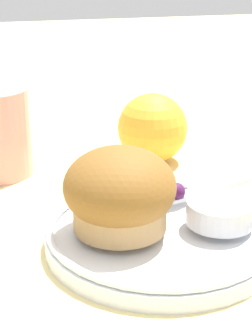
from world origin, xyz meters
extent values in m
plane|color=beige|center=(0.00, 0.00, 0.00)|extent=(3.00, 3.00, 0.00)
cylinder|color=white|center=(-0.01, -0.01, 0.01)|extent=(0.19, 0.19, 0.01)
torus|color=white|center=(-0.01, -0.01, 0.02)|extent=(0.19, 0.19, 0.01)
cylinder|color=tan|center=(-0.04, -0.01, 0.03)|extent=(0.08, 0.08, 0.03)
ellipsoid|color=brown|center=(-0.04, -0.01, 0.06)|extent=(0.09, 0.09, 0.06)
cylinder|color=silver|center=(0.04, -0.02, 0.03)|extent=(0.06, 0.06, 0.02)
cylinder|color=white|center=(0.04, -0.02, 0.04)|extent=(0.05, 0.05, 0.00)
sphere|color=#4C194C|center=(0.00, 0.03, 0.03)|extent=(0.02, 0.02, 0.02)
sphere|color=#4C194C|center=(0.02, 0.03, 0.03)|extent=(0.02, 0.02, 0.02)
cube|color=silver|center=(0.01, 0.03, 0.02)|extent=(0.18, 0.07, 0.00)
sphere|color=#F4A82D|center=(0.04, 0.18, 0.04)|extent=(0.08, 0.08, 0.08)
camera|label=1|loc=(-0.14, -0.41, 0.24)|focal=60.00mm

